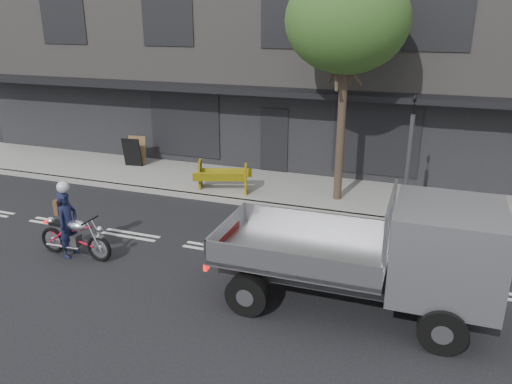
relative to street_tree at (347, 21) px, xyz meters
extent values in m
plane|color=black|center=(-2.20, -4.20, -5.28)|extent=(80.00, 80.00, 0.00)
cube|color=gray|center=(-2.20, 0.50, -5.20)|extent=(32.00, 3.20, 0.15)
cube|color=gray|center=(-2.20, -1.10, -5.20)|extent=(32.00, 0.20, 0.15)
cube|color=slate|center=(-2.20, 7.10, -1.28)|extent=(26.00, 10.00, 8.00)
cylinder|color=#382B21|center=(0.00, 0.00, -3.28)|extent=(0.24, 0.24, 4.00)
ellipsoid|color=#2C5720|center=(0.00, 0.00, 0.02)|extent=(3.40, 3.40, 2.89)
cylinder|color=#2D2D30|center=(2.00, -0.85, -3.78)|extent=(0.12, 0.12, 3.00)
imported|color=black|center=(2.00, -0.85, -2.03)|extent=(0.08, 0.10, 0.50)
torus|color=black|center=(-5.79, -5.66, -4.97)|extent=(0.65, 0.10, 0.65)
torus|color=black|center=(-4.45, -5.68, -4.97)|extent=(0.65, 0.10, 0.65)
cube|color=#2D2D30|center=(-5.17, -5.67, -4.86)|extent=(0.33, 0.23, 0.27)
ellipsoid|color=silver|center=(-5.02, -5.67, -4.47)|extent=(0.53, 0.31, 0.26)
cube|color=black|center=(-5.48, -5.67, -4.49)|extent=(0.52, 0.23, 0.08)
cylinder|color=black|center=(-4.62, -5.68, -4.29)|extent=(0.05, 0.58, 0.04)
imported|color=#141937|center=(-5.27, -5.67, -4.48)|extent=(0.39, 0.59, 1.59)
cylinder|color=black|center=(-0.43, -6.56, -4.86)|extent=(0.83, 0.31, 0.83)
cylinder|color=black|center=(-0.45, -4.71, -4.86)|extent=(0.83, 0.31, 0.83)
cylinder|color=black|center=(3.05, -6.52, -4.86)|extent=(0.83, 0.31, 0.83)
cylinder|color=black|center=(3.03, -4.67, -4.86)|extent=(0.83, 0.31, 0.83)
cube|color=#2D2D30|center=(1.30, -5.61, -4.68)|extent=(5.02, 1.14, 0.15)
cube|color=#B7B7BC|center=(2.99, -5.60, -3.81)|extent=(1.87, 1.98, 1.63)
cube|color=black|center=(2.99, -5.60, -3.34)|extent=(1.65, 1.87, 0.60)
cube|color=#9B9A9F|center=(0.37, -5.62, -4.27)|extent=(3.29, 2.16, 0.11)
camera|label=1|loc=(2.53, -14.29, 0.10)|focal=35.00mm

